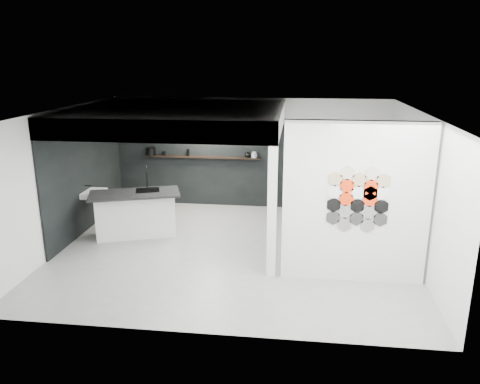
% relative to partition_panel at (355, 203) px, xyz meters
% --- Properties ---
extents(floor, '(7.00, 6.00, 0.01)m').
position_rel_partition_panel_xyz_m(floor, '(-2.23, 1.00, -1.40)').
color(floor, gray).
extents(partition_panel, '(2.45, 0.15, 2.80)m').
position_rel_partition_panel_xyz_m(partition_panel, '(0.00, 0.00, 0.00)').
color(partition_panel, silver).
rests_on(partition_panel, floor).
extents(bay_clad_back, '(4.40, 0.04, 2.35)m').
position_rel_partition_panel_xyz_m(bay_clad_back, '(-3.52, 3.97, -0.22)').
color(bay_clad_back, black).
rests_on(bay_clad_back, floor).
extents(bay_clad_left, '(0.04, 4.00, 2.35)m').
position_rel_partition_panel_xyz_m(bay_clad_left, '(-5.70, 2.00, -0.22)').
color(bay_clad_left, black).
rests_on(bay_clad_left, floor).
extents(bulkhead, '(4.40, 4.00, 0.40)m').
position_rel_partition_panel_xyz_m(bulkhead, '(-3.52, 2.00, 1.15)').
color(bulkhead, silver).
rests_on(bulkhead, corner_column).
extents(corner_column, '(0.16, 0.16, 2.35)m').
position_rel_partition_panel_xyz_m(corner_column, '(-1.41, 0.00, -0.22)').
color(corner_column, silver).
rests_on(corner_column, floor).
extents(fascia_beam, '(4.40, 0.16, 0.40)m').
position_rel_partition_panel_xyz_m(fascia_beam, '(-3.52, 0.08, 1.15)').
color(fascia_beam, silver).
rests_on(fascia_beam, corner_column).
extents(wall_basin, '(0.40, 0.60, 0.12)m').
position_rel_partition_panel_xyz_m(wall_basin, '(-5.46, 1.80, -0.55)').
color(wall_basin, silver).
rests_on(wall_basin, bay_clad_left).
extents(display_shelf, '(3.00, 0.15, 0.04)m').
position_rel_partition_panel_xyz_m(display_shelf, '(-3.43, 3.87, -0.10)').
color(display_shelf, black).
rests_on(display_shelf, bay_clad_back).
extents(kitchen_island, '(2.05, 1.39, 1.52)m').
position_rel_partition_panel_xyz_m(kitchen_island, '(-4.44, 1.57, -0.89)').
color(kitchen_island, silver).
rests_on(kitchen_island, floor).
extents(stockpot, '(0.29, 0.29, 0.20)m').
position_rel_partition_panel_xyz_m(stockpot, '(-4.78, 3.87, 0.02)').
color(stockpot, black).
rests_on(stockpot, display_shelf).
extents(kettle, '(0.19, 0.19, 0.13)m').
position_rel_partition_panel_xyz_m(kettle, '(-2.24, 3.87, -0.01)').
color(kettle, black).
rests_on(kettle, display_shelf).
extents(glass_bowl, '(0.16, 0.16, 0.10)m').
position_rel_partition_panel_xyz_m(glass_bowl, '(-2.08, 3.87, -0.03)').
color(glass_bowl, gray).
rests_on(glass_bowl, display_shelf).
extents(glass_vase, '(0.14, 0.14, 0.15)m').
position_rel_partition_panel_xyz_m(glass_vase, '(-2.08, 3.87, -0.00)').
color(glass_vase, gray).
rests_on(glass_vase, display_shelf).
extents(bottle_dark, '(0.09, 0.09, 0.18)m').
position_rel_partition_panel_xyz_m(bottle_dark, '(-3.79, 3.87, 0.01)').
color(bottle_dark, black).
rests_on(bottle_dark, display_shelf).
extents(utensil_cup, '(0.09, 0.09, 0.10)m').
position_rel_partition_panel_xyz_m(utensil_cup, '(-4.42, 3.87, -0.03)').
color(utensil_cup, black).
rests_on(utensil_cup, display_shelf).
extents(hex_tile_cluster, '(1.04, 0.02, 1.16)m').
position_rel_partition_panel_xyz_m(hex_tile_cluster, '(0.03, -0.09, 0.10)').
color(hex_tile_cluster, '#2D2D2D').
rests_on(hex_tile_cluster, partition_panel).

